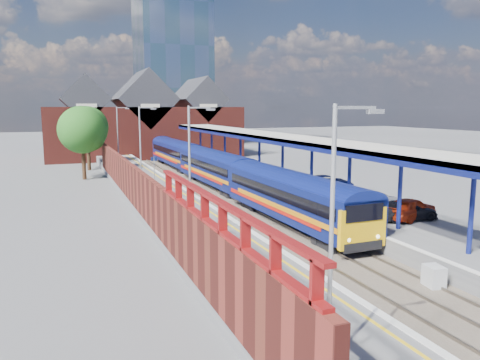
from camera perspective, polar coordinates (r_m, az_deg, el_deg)
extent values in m
plane|color=#5B5B5E|center=(50.44, -6.06, -0.24)|extent=(240.00, 240.00, 0.00)
cube|color=#473D33|center=(41.01, -2.39, -2.25)|extent=(6.00, 76.00, 0.06)
cube|color=slate|center=(40.34, -5.37, -2.34)|extent=(0.07, 76.00, 0.14)
cube|color=slate|center=(40.75, -3.42, -2.20)|extent=(0.07, 76.00, 0.14)
cube|color=slate|center=(41.24, -1.36, -2.06)|extent=(0.07, 76.00, 0.14)
cube|color=slate|center=(41.75, 0.50, -1.92)|extent=(0.07, 76.00, 0.14)
cube|color=#565659|center=(39.52, -9.96, -2.11)|extent=(5.00, 76.00, 1.00)
cube|color=#565659|center=(43.20, 5.16, -1.08)|extent=(6.00, 76.00, 1.00)
cube|color=silver|center=(39.94, -6.67, -1.15)|extent=(0.30, 76.00, 0.05)
cube|color=silver|center=(41.94, 1.68, -0.62)|extent=(0.30, 76.00, 0.05)
cube|color=yellow|center=(39.80, -7.51, -1.23)|extent=(0.14, 76.00, 0.01)
cube|color=navy|center=(31.75, 6.32, -2.13)|extent=(3.12, 16.05, 2.50)
cube|color=navy|center=(31.53, 6.35, 0.10)|extent=(3.12, 16.05, 0.60)
cube|color=navy|center=(46.91, -3.08, 1.46)|extent=(3.12, 16.05, 2.50)
cube|color=navy|center=(46.76, -3.09, 2.97)|extent=(3.12, 16.05, 0.60)
cube|color=navy|center=(62.80, -7.82, 3.25)|extent=(3.12, 16.05, 2.50)
cube|color=navy|center=(62.69, -7.84, 4.39)|extent=(3.12, 16.05, 0.60)
cube|color=navy|center=(78.98, -10.64, 4.31)|extent=(3.12, 16.05, 2.50)
cube|color=navy|center=(78.90, -10.67, 5.21)|extent=(3.12, 16.05, 0.60)
cube|color=black|center=(54.39, -7.24, 2.89)|extent=(0.04, 60.54, 0.70)
cube|color=orange|center=(54.48, -7.24, 2.05)|extent=(0.03, 55.27, 0.30)
cube|color=red|center=(54.51, -7.24, 1.79)|extent=(0.03, 55.27, 0.30)
cube|color=#F2B20C|center=(25.21, 14.68, -5.71)|extent=(2.83, 0.36, 2.10)
cube|color=black|center=(24.94, 14.89, -3.87)|extent=(2.30, 0.21, 0.90)
cube|color=black|center=(27.42, 11.71, -7.46)|extent=(2.00, 2.40, 0.60)
cube|color=black|center=(84.61, -11.31, 3.49)|extent=(2.00, 2.40, 0.60)
cylinder|color=navy|center=(24.60, 26.41, -3.37)|extent=(0.24, 0.24, 4.20)
cylinder|color=navy|center=(28.13, 18.91, -1.49)|extent=(0.24, 0.24, 4.20)
cylinder|color=navy|center=(32.05, 13.17, -0.03)|extent=(0.24, 0.24, 4.20)
cylinder|color=navy|center=(36.24, 8.72, 1.10)|extent=(0.24, 0.24, 4.20)
cylinder|color=navy|center=(40.61, 5.20, 1.99)|extent=(0.24, 0.24, 4.20)
cylinder|color=navy|center=(45.11, 2.38, 2.70)|extent=(0.24, 0.24, 4.20)
cylinder|color=navy|center=(49.71, 0.07, 3.28)|extent=(0.24, 0.24, 4.20)
cylinder|color=navy|center=(54.38, -1.85, 3.75)|extent=(0.24, 0.24, 4.20)
cylinder|color=navy|center=(59.10, -3.46, 4.14)|extent=(0.24, 0.24, 4.20)
cylinder|color=navy|center=(63.87, -4.84, 4.48)|extent=(0.24, 0.24, 4.20)
cube|color=beige|center=(44.22, 3.51, 5.50)|extent=(4.50, 52.00, 0.25)
cube|color=navy|center=(43.38, 0.92, 5.25)|extent=(0.20, 52.00, 0.55)
cube|color=navy|center=(45.17, 6.00, 5.34)|extent=(0.20, 52.00, 0.55)
cylinder|color=#A5A8AA|center=(12.47, 11.06, -7.17)|extent=(0.12, 0.12, 7.00)
cube|color=#A5A8AA|center=(12.33, 13.92, 8.57)|extent=(1.20, 0.08, 0.08)
cube|color=#A5A8AA|center=(12.68, 16.14, 8.03)|extent=(0.45, 0.18, 0.12)
cylinder|color=#A5A8AA|center=(25.18, -6.15, 1.01)|extent=(0.12, 0.12, 7.00)
cube|color=#A5A8AA|center=(25.12, -4.94, 8.79)|extent=(1.20, 0.08, 0.08)
cube|color=#A5A8AA|center=(25.29, -3.62, 8.58)|extent=(0.45, 0.18, 0.12)
cylinder|color=#A5A8AA|center=(40.76, -12.05, 3.84)|extent=(0.12, 0.12, 7.00)
cube|color=#A5A8AA|center=(40.72, -11.36, 8.65)|extent=(1.20, 0.08, 0.08)
cube|color=#A5A8AA|center=(40.83, -10.52, 8.53)|extent=(0.45, 0.18, 0.12)
cylinder|color=#A5A8AA|center=(56.57, -14.68, 5.09)|extent=(0.12, 0.12, 7.00)
cube|color=#A5A8AA|center=(56.54, -14.21, 8.55)|extent=(1.20, 0.08, 0.08)
cube|color=#A5A8AA|center=(56.62, -13.59, 8.47)|extent=(0.45, 0.18, 0.12)
cylinder|color=#A5A8AA|center=(43.22, -10.42, 1.16)|extent=(0.08, 0.08, 2.50)
cube|color=#0C194C|center=(43.09, -10.46, 2.54)|extent=(0.55, 0.06, 0.35)
cube|color=maroon|center=(32.93, -12.42, -1.00)|extent=(0.35, 50.00, 2.80)
cube|color=maroon|center=(16.17, -3.30, -2.25)|extent=(0.30, 15.00, 0.12)
cube|color=maroon|center=(16.37, -3.27, -5.51)|extent=(0.30, 15.00, 0.12)
cube|color=maroon|center=(10.11, 9.35, -12.15)|extent=(0.30, 0.12, 1.00)
cube|color=maroon|center=(11.78, 4.35, -9.00)|extent=(0.30, 0.12, 1.00)
cube|color=maroon|center=(13.53, 0.67, -6.61)|extent=(0.30, 0.12, 1.00)
cube|color=maroon|center=(15.34, -2.12, -4.75)|extent=(0.30, 0.12, 1.00)
cube|color=maroon|center=(17.20, -4.31, -3.28)|extent=(0.30, 0.12, 1.00)
cube|color=maroon|center=(19.09, -6.06, -2.10)|extent=(0.30, 0.12, 1.00)
cube|color=maroon|center=(20.99, -7.50, -1.13)|extent=(0.30, 0.12, 1.00)
cube|color=maroon|center=(22.91, -8.69, -0.32)|extent=(0.30, 0.12, 1.00)
cube|color=maroon|center=(77.30, -11.60, 5.75)|extent=(30.00, 12.00, 8.00)
cube|color=#232328|center=(76.21, -18.49, 9.35)|extent=(7.13, 12.00, 7.13)
cube|color=#232328|center=(77.21, -11.72, 9.60)|extent=(9.16, 12.00, 9.16)
cube|color=#232328|center=(79.22, -5.20, 9.72)|extent=(7.13, 12.00, 7.13)
cube|color=beige|center=(70.16, -18.20, 8.63)|extent=(2.80, 0.15, 0.50)
cube|color=beige|center=(71.24, -10.87, 8.90)|extent=(2.80, 0.15, 0.50)
cube|color=beige|center=(73.41, -3.86, 9.03)|extent=(2.80, 0.15, 0.50)
cube|color=slate|center=(101.48, -8.30, 15.57)|extent=(14.00, 14.00, 40.00)
cylinder|color=#382314|center=(54.48, -18.51, 2.14)|extent=(0.44, 0.44, 4.00)
sphere|color=#155016|center=(54.21, -18.69, 5.82)|extent=(5.20, 5.20, 5.20)
sphere|color=#155016|center=(53.79, -17.78, 5.09)|extent=(3.20, 3.20, 3.20)
cylinder|color=#382314|center=(62.48, -17.97, 2.97)|extent=(0.44, 0.44, 4.00)
sphere|color=#155016|center=(62.24, -18.12, 6.17)|extent=(5.20, 5.20, 5.20)
sphere|color=#155016|center=(61.83, -17.32, 5.55)|extent=(3.20, 3.20, 3.20)
imported|color=#A0260D|center=(31.07, 20.03, -3.24)|extent=(4.39, 2.82, 1.39)
imported|color=silver|center=(33.16, 16.06, -2.43)|extent=(4.04, 2.54, 1.26)
imported|color=black|center=(30.75, 19.51, -3.52)|extent=(4.28, 2.10, 1.20)
imported|color=navy|center=(40.31, 10.60, -0.29)|extent=(4.84, 3.05, 1.25)
cube|color=#B5B7BB|center=(22.78, 22.55, -10.83)|extent=(0.83, 1.00, 1.00)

